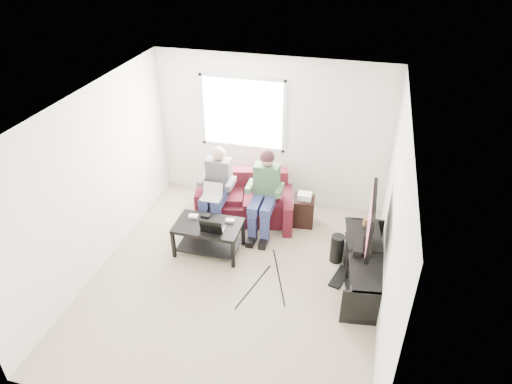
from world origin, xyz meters
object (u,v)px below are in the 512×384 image
at_px(tv_stand, 364,269).
at_px(subwoofer, 337,249).
at_px(tv, 371,220).
at_px(end_table, 304,210).
at_px(coffee_table, 208,231).
at_px(sofa, 245,201).

bearing_deg(tv_stand, subwoofer, 137.58).
height_order(tv, subwoofer, tv).
bearing_deg(tv_stand, tv, 91.47).
distance_m(subwoofer, end_table, 1.03).
xyz_separation_m(tv_stand, end_table, (-1.05, 1.19, 0.03)).
bearing_deg(tv, end_table, 133.79).
bearing_deg(tv_stand, coffee_table, 177.14).
height_order(sofa, subwoofer, sofa).
bearing_deg(subwoofer, tv_stand, -42.42).
relative_size(coffee_table, tv, 0.91).
relative_size(coffee_table, end_table, 1.68).
height_order(sofa, end_table, sofa).
relative_size(coffee_table, tv_stand, 0.59).
bearing_deg(tv, subwoofer, 146.00).
xyz_separation_m(coffee_table, tv, (2.33, -0.02, 0.63)).
relative_size(tv, subwoofer, 2.45).
bearing_deg(sofa, tv_stand, -29.52).
bearing_deg(sofa, subwoofer, -25.61).
distance_m(coffee_table, end_table, 1.68).
bearing_deg(end_table, coffee_table, -140.16).
xyz_separation_m(coffee_table, tv_stand, (2.33, -0.12, -0.13)).
height_order(sofa, coffee_table, sofa).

